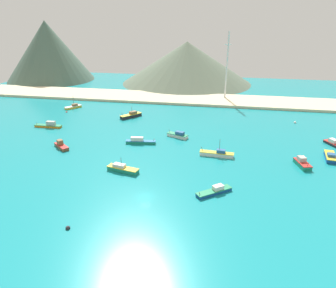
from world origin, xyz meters
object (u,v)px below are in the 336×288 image
at_px(fishing_boat_6, 49,125).
at_px(radio_tower, 227,66).
at_px(fishing_boat_3, 178,135).
at_px(fishing_boat_5, 122,169).
at_px(buoy_0, 67,112).
at_px(fishing_boat_7, 140,141).
at_px(fishing_boat_8, 131,115).
at_px(buoy_1, 68,228).
at_px(fishing_boat_9, 330,157).
at_px(fishing_boat_13, 61,146).
at_px(fishing_boat_11, 334,144).
at_px(fishing_boat_2, 215,191).
at_px(buoy_2, 295,123).
at_px(fishing_boat_0, 302,163).
at_px(fishing_boat_4, 73,107).
at_px(fishing_boat_10, 217,154).

bearing_deg(fishing_boat_6, radio_tower, 40.42).
relative_size(fishing_boat_3, fishing_boat_5, 0.85).
bearing_deg(fishing_boat_5, buoy_0, 130.50).
height_order(fishing_boat_7, fishing_boat_8, fishing_boat_8).
relative_size(buoy_1, radio_tower, 0.03).
distance_m(fishing_boat_9, fishing_boat_13, 88.31).
distance_m(fishing_boat_7, buoy_1, 49.21).
bearing_deg(fishing_boat_11, buoy_1, -139.35).
xyz_separation_m(fishing_boat_2, fishing_boat_5, (-26.97, 7.11, 0.20)).
relative_size(fishing_boat_8, buoy_0, 12.20).
relative_size(fishing_boat_13, radio_tower, 0.21).
distance_m(fishing_boat_6, buoy_2, 102.01).
bearing_deg(fishing_boat_6, fishing_boat_0, -11.02).
xyz_separation_m(fishing_boat_3, buoy_2, (45.96, 25.45, -0.69)).
bearing_deg(fishing_boat_7, radio_tower, 67.61).
relative_size(fishing_boat_3, fishing_boat_13, 1.16).
bearing_deg(fishing_boat_0, fishing_boat_3, 157.43).
bearing_deg(fishing_boat_9, fishing_boat_2, -141.85).
bearing_deg(buoy_1, fishing_boat_4, 115.63).
bearing_deg(fishing_boat_3, buoy_2, 28.97).
height_order(fishing_boat_4, fishing_boat_7, fishing_boat_4).
relative_size(fishing_boat_5, buoy_1, 9.87).
xyz_separation_m(fishing_boat_8, radio_tower, (40.22, 39.85, 16.77)).
bearing_deg(fishing_boat_5, fishing_boat_10, 30.80).
relative_size(fishing_boat_5, fishing_boat_11, 1.14).
relative_size(fishing_boat_5, fishing_boat_13, 1.36).
xyz_separation_m(fishing_boat_3, fishing_boat_6, (-53.17, 1.41, -0.03)).
height_order(fishing_boat_5, fishing_boat_10, fishing_boat_10).
height_order(fishing_boat_11, fishing_boat_13, fishing_boat_13).
distance_m(fishing_boat_5, fishing_boat_9, 65.11).
distance_m(fishing_boat_5, fishing_boat_6, 52.24).
bearing_deg(buoy_1, fishing_boat_10, 55.58).
xyz_separation_m(fishing_boat_0, fishing_boat_4, (-96.91, 46.30, -0.25)).
bearing_deg(fishing_boat_4, fishing_boat_8, -15.67).
xyz_separation_m(fishing_boat_10, buoy_2, (30.91, 39.77, -0.65)).
height_order(fishing_boat_10, radio_tower, radio_tower).
bearing_deg(fishing_boat_0, fishing_boat_2, -140.80).
distance_m(fishing_boat_8, fishing_boat_13, 40.10).
bearing_deg(buoy_1, fishing_boat_11, 40.65).
xyz_separation_m(fishing_boat_9, fishing_boat_11, (4.58, 11.94, -0.08)).
bearing_deg(fishing_boat_10, buoy_2, 52.14).
relative_size(fishing_boat_3, buoy_1, 8.42).
xyz_separation_m(fishing_boat_3, fishing_boat_9, (50.29, -9.89, -0.07)).
bearing_deg(fishing_boat_11, fishing_boat_13, -168.18).
xyz_separation_m(fishing_boat_0, radio_tower, (-24.53, 77.13, 16.72)).
relative_size(fishing_boat_8, radio_tower, 0.28).
bearing_deg(buoy_2, fishing_boat_13, -152.92).
distance_m(fishing_boat_4, fishing_boat_10, 83.81).
distance_m(fishing_boat_4, fishing_boat_7, 58.13).
height_order(fishing_boat_6, buoy_2, fishing_boat_6).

